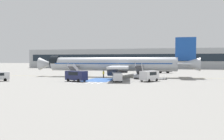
{
  "coord_description": "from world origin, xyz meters",
  "views": [
    {
      "loc": [
        16.63,
        -66.89,
        4.48
      ],
      "look_at": [
        -0.93,
        -0.87,
        1.93
      ],
      "focal_mm": 42.0,
      "sensor_mm": 36.0,
      "label": 1
    }
  ],
  "objects_px": {
    "service_van_3": "(149,75)",
    "baggage_cart": "(161,78)",
    "traffic_cone_0": "(115,78)",
    "terminal_building": "(132,59)",
    "airliner": "(115,64)",
    "boarding_stairs_aft": "(139,74)",
    "service_van_0": "(117,76)",
    "fuel_tanker": "(158,68)",
    "ground_crew_0": "(104,74)",
    "boarding_stairs_forward": "(74,74)",
    "ground_crew_1": "(158,74)",
    "service_van_2": "(76,75)"
  },
  "relations": [
    {
      "from": "ground_crew_0",
      "to": "service_van_0",
      "type": "bearing_deg",
      "value": 139.65
    },
    {
      "from": "ground_crew_1",
      "to": "service_van_3",
      "type": "bearing_deg",
      "value": -68.33
    },
    {
      "from": "fuel_tanker",
      "to": "traffic_cone_0",
      "type": "relative_size",
      "value": 16.87
    },
    {
      "from": "airliner",
      "to": "boarding_stairs_aft",
      "type": "height_order",
      "value": "airliner"
    },
    {
      "from": "airliner",
      "to": "fuel_tanker",
      "type": "bearing_deg",
      "value": -23.12
    },
    {
      "from": "fuel_tanker",
      "to": "traffic_cone_0",
      "type": "xyz_separation_m",
      "value": [
        -7.3,
        -32.56,
        -1.44
      ]
    },
    {
      "from": "boarding_stairs_aft",
      "to": "service_van_0",
      "type": "relative_size",
      "value": 1.11
    },
    {
      "from": "service_van_2",
      "to": "baggage_cart",
      "type": "distance_m",
      "value": 19.68
    },
    {
      "from": "baggage_cart",
      "to": "ground_crew_0",
      "type": "xyz_separation_m",
      "value": [
        -14.8,
        3.06,
        0.8
      ]
    },
    {
      "from": "boarding_stairs_aft",
      "to": "traffic_cone_0",
      "type": "xyz_separation_m",
      "value": [
        -5.31,
        -3.34,
        -0.67
      ]
    },
    {
      "from": "boarding_stairs_forward",
      "to": "airliner",
      "type": "bearing_deg",
      "value": 23.47
    },
    {
      "from": "service_van_2",
      "to": "ground_crew_0",
      "type": "bearing_deg",
      "value": -168.47
    },
    {
      "from": "service_van_2",
      "to": "traffic_cone_0",
      "type": "xyz_separation_m",
      "value": [
        6.08,
        9.11,
        -1.02
      ]
    },
    {
      "from": "baggage_cart",
      "to": "ground_crew_0",
      "type": "distance_m",
      "value": 15.13
    },
    {
      "from": "service_van_0",
      "to": "terminal_building",
      "type": "xyz_separation_m",
      "value": [
        -13.71,
        91.18,
        4.19
      ]
    },
    {
      "from": "traffic_cone_0",
      "to": "terminal_building",
      "type": "relative_size",
      "value": 0.01
    },
    {
      "from": "boarding_stairs_forward",
      "to": "ground_crew_1",
      "type": "distance_m",
      "value": 21.52
    },
    {
      "from": "service_van_0",
      "to": "boarding_stairs_forward",
      "type": "bearing_deg",
      "value": 126.81
    },
    {
      "from": "boarding_stairs_forward",
      "to": "service_van_3",
      "type": "xyz_separation_m",
      "value": [
        20.42,
        -7.29,
        0.37
      ]
    },
    {
      "from": "service_van_0",
      "to": "traffic_cone_0",
      "type": "relative_size",
      "value": 7.87
    },
    {
      "from": "service_van_3",
      "to": "baggage_cart",
      "type": "xyz_separation_m",
      "value": [
        1.98,
        5.93,
        -1.07
      ]
    },
    {
      "from": "boarding_stairs_forward",
      "to": "traffic_cone_0",
      "type": "distance_m",
      "value": 11.92
    },
    {
      "from": "boarding_stairs_forward",
      "to": "service_van_3",
      "type": "relative_size",
      "value": 1.09
    },
    {
      "from": "boarding_stairs_aft",
      "to": "traffic_cone_0",
      "type": "bearing_deg",
      "value": -150.98
    },
    {
      "from": "boarding_stairs_aft",
      "to": "fuel_tanker",
      "type": "bearing_deg",
      "value": 82.95
    },
    {
      "from": "boarding_stairs_forward",
      "to": "service_van_0",
      "type": "relative_size",
      "value": 1.11
    },
    {
      "from": "traffic_cone_0",
      "to": "service_van_2",
      "type": "bearing_deg",
      "value": -123.73
    },
    {
      "from": "service_van_2",
      "to": "boarding_stairs_aft",
      "type": "bearing_deg",
      "value": 157.76
    },
    {
      "from": "service_van_0",
      "to": "service_van_3",
      "type": "distance_m",
      "value": 6.9
    },
    {
      "from": "boarding_stairs_forward",
      "to": "service_van_0",
      "type": "distance_m",
      "value": 17.34
    },
    {
      "from": "fuel_tanker",
      "to": "service_van_3",
      "type": "xyz_separation_m",
      "value": [
        1.46,
        -37.44,
        -0.42
      ]
    },
    {
      "from": "service_van_2",
      "to": "terminal_building",
      "type": "height_order",
      "value": "terminal_building"
    },
    {
      "from": "traffic_cone_0",
      "to": "terminal_building",
      "type": "distance_m",
      "value": 84.42
    },
    {
      "from": "ground_crew_0",
      "to": "ground_crew_1",
      "type": "relative_size",
      "value": 1.04
    },
    {
      "from": "service_van_0",
      "to": "service_van_2",
      "type": "xyz_separation_m",
      "value": [
        -8.53,
        -1.44,
        0.19
      ]
    },
    {
      "from": "service_van_3",
      "to": "ground_crew_1",
      "type": "relative_size",
      "value": 2.8
    },
    {
      "from": "ground_crew_0",
      "to": "terminal_building",
      "type": "height_order",
      "value": "terminal_building"
    },
    {
      "from": "service_van_2",
      "to": "ground_crew_1",
      "type": "xyz_separation_m",
      "value": [
        15.75,
        14.34,
        -0.32
      ]
    },
    {
      "from": "boarding_stairs_aft",
      "to": "baggage_cart",
      "type": "bearing_deg",
      "value": -26.12
    },
    {
      "from": "service_van_3",
      "to": "ground_crew_1",
      "type": "distance_m",
      "value": 10.16
    },
    {
      "from": "service_van_2",
      "to": "traffic_cone_0",
      "type": "relative_size",
      "value": 8.43
    },
    {
      "from": "fuel_tanker",
      "to": "service_van_0",
      "type": "relative_size",
      "value": 2.14
    },
    {
      "from": "boarding_stairs_aft",
      "to": "baggage_cart",
      "type": "xyz_separation_m",
      "value": [
        5.43,
        -2.3,
        -0.72
      ]
    },
    {
      "from": "ground_crew_1",
      "to": "boarding_stairs_forward",
      "type": "bearing_deg",
      "value": -145.63
    },
    {
      "from": "terminal_building",
      "to": "boarding_stairs_aft",
      "type": "bearing_deg",
      "value": -78.32
    },
    {
      "from": "service_van_2",
      "to": "baggage_cart",
      "type": "relative_size",
      "value": 1.72
    },
    {
      "from": "ground_crew_0",
      "to": "terminal_building",
      "type": "relative_size",
      "value": 0.01
    },
    {
      "from": "fuel_tanker",
      "to": "terminal_building",
      "type": "height_order",
      "value": "terminal_building"
    },
    {
      "from": "service_van_2",
      "to": "fuel_tanker",
      "type": "bearing_deg",
      "value": -177.58
    },
    {
      "from": "airliner",
      "to": "baggage_cart",
      "type": "relative_size",
      "value": 14.52
    }
  ]
}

